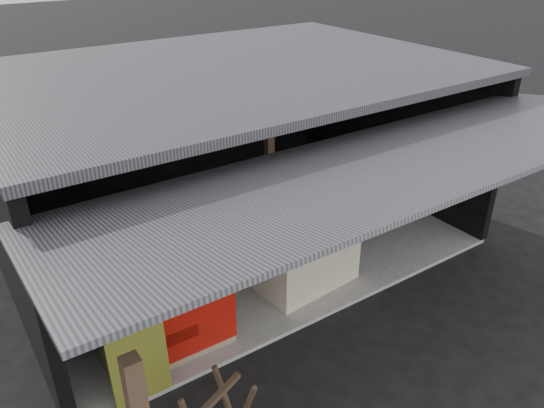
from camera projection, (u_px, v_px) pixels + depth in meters
ground at (328, 316)px, 7.43m from camera, size 80.00×80.00×0.00m
concrete_slab at (236, 238)px, 9.24m from camera, size 7.00×5.00×0.06m
shophouse at (222, 120)px, 8.52m from camera, size 7.40×7.29×3.02m
banana_table at (305, 258)px, 7.87m from camera, size 1.59×1.06×0.84m
banana_pile at (306, 229)px, 7.64m from camera, size 1.47×0.96×0.17m
white_crate at (274, 225)px, 8.68m from camera, size 0.81×0.56×0.90m
neighbor_stall at (165, 318)px, 6.55m from camera, size 1.61×0.74×1.65m
green_signboard at (139, 363)px, 5.86m from camera, size 0.67×0.12×1.00m
water_barrel at (346, 240)px, 8.70m from camera, size 0.31×0.31×0.46m
plastic_chair at (325, 172)px, 10.28m from camera, size 0.52×0.52×0.98m
magenta_rug at (321, 220)px, 9.74m from camera, size 1.54×1.06×0.01m
picture_frames at (160, 101)px, 10.04m from camera, size 1.62×0.04×0.46m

